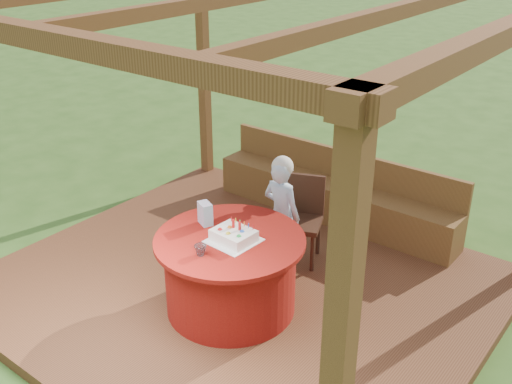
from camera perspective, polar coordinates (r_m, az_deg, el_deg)
ground at (r=5.96m, az=-1.50°, el=-9.54°), size 60.00×60.00×0.00m
deck at (r=5.93m, az=-1.50°, el=-9.06°), size 4.50×4.00×0.12m
pergola at (r=4.99m, az=-1.82°, el=13.76°), size 4.50×4.00×2.72m
bench at (r=7.00m, az=7.41°, el=-0.49°), size 3.00×0.42×0.80m
table at (r=5.36m, az=-2.45°, el=-7.70°), size 1.32×1.32×0.72m
chair at (r=6.09m, az=4.30°, el=-2.13°), size 0.56×0.56×0.88m
elderly_woman at (r=5.87m, az=2.45°, el=-1.87°), size 0.42×0.29×1.19m
birthday_cake at (r=5.11m, az=-2.15°, el=-4.16°), size 0.41×0.41×0.18m
gift_bag at (r=5.38m, az=-4.86°, el=-2.05°), size 0.17×0.14×0.21m
drinking_glass at (r=4.93m, az=-5.32°, el=-5.53°), size 0.13×0.13×0.09m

